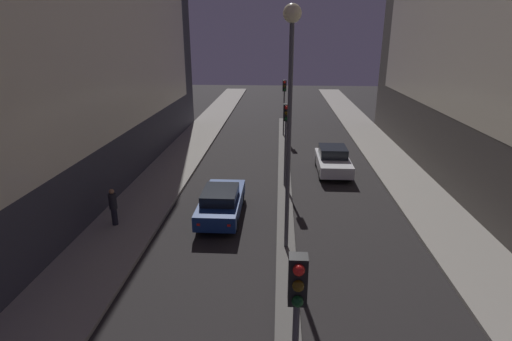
% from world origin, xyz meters
% --- Properties ---
extents(building_left, '(6.01, 34.91, 18.47)m').
position_xyz_m(building_left, '(-11.66, 17.45, 9.24)').
color(building_left, '#383842').
rests_on(building_left, ground).
extents(median_strip, '(0.76, 35.98, 0.13)m').
position_xyz_m(median_strip, '(0.00, 18.99, 0.07)').
color(median_strip, '#56544F').
rests_on(median_strip, ground).
extents(traffic_light_near, '(0.32, 0.42, 4.56)m').
position_xyz_m(traffic_light_near, '(0.00, 2.65, 3.48)').
color(traffic_light_near, '#4C4C51').
rests_on(traffic_light_near, median_strip).
extents(traffic_light_mid, '(0.32, 0.42, 4.56)m').
position_xyz_m(traffic_light_mid, '(0.00, 17.94, 3.48)').
color(traffic_light_mid, '#4C4C51').
rests_on(traffic_light_mid, median_strip).
extents(traffic_light_far, '(0.32, 0.42, 4.56)m').
position_xyz_m(traffic_light_far, '(0.00, 29.81, 3.48)').
color(traffic_light_far, '#4C4C51').
rests_on(traffic_light_far, median_strip).
extents(street_lamp, '(0.63, 0.63, 9.00)m').
position_xyz_m(street_lamp, '(0.00, 11.07, 6.72)').
color(street_lamp, '#4C4C51').
rests_on(street_lamp, median_strip).
extents(car_left_lane, '(1.81, 4.68, 1.48)m').
position_xyz_m(car_left_lane, '(-2.99, 13.89, 0.76)').
color(car_left_lane, navy).
rests_on(car_left_lane, ground).
extents(car_right_lane, '(1.91, 4.36, 1.58)m').
position_xyz_m(car_right_lane, '(2.99, 20.69, 0.79)').
color(car_right_lane, silver).
rests_on(car_right_lane, ground).
extents(pedestrian_on_left_sidewalk, '(0.34, 0.34, 1.69)m').
position_xyz_m(pedestrian_on_left_sidewalk, '(-7.54, 12.49, 1.05)').
color(pedestrian_on_left_sidewalk, black).
rests_on(pedestrian_on_left_sidewalk, sidewalk_left).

